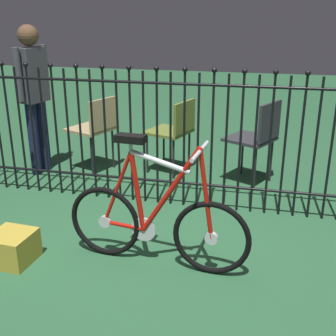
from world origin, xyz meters
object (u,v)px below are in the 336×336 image
(person_visitor, at_px, (33,88))
(bicycle, at_px, (156,221))
(chair_charcoal, at_px, (257,134))
(chair_tan, at_px, (95,126))
(display_crate, at_px, (12,247))
(chair_olive, at_px, (174,128))

(person_visitor, bearing_deg, bicycle, -41.46)
(bicycle, xyz_separation_m, chair_charcoal, (0.61, 1.69, 0.20))
(chair_tan, bearing_deg, display_crate, -86.21)
(chair_olive, height_order, display_crate, chair_olive)
(chair_charcoal, bearing_deg, chair_tan, 179.86)
(chair_tan, distance_m, display_crate, 1.95)
(bicycle, distance_m, chair_tan, 2.04)
(chair_olive, xyz_separation_m, person_visitor, (-1.45, -0.30, 0.42))
(chair_charcoal, relative_size, person_visitor, 0.55)
(person_visitor, bearing_deg, chair_charcoal, 4.15)
(chair_olive, distance_m, person_visitor, 1.54)
(bicycle, relative_size, chair_tan, 1.60)
(chair_tan, xyz_separation_m, chair_charcoal, (1.74, -0.00, 0.02))
(chair_charcoal, bearing_deg, display_crate, -130.30)
(display_crate, bearing_deg, bicycle, 11.72)
(bicycle, distance_m, chair_olive, 1.85)
(chair_charcoal, relative_size, chair_olive, 1.07)
(chair_olive, bearing_deg, person_visitor, -168.26)
(chair_tan, bearing_deg, chair_charcoal, -0.14)
(bicycle, bearing_deg, display_crate, -168.28)
(bicycle, relative_size, display_crate, 4.53)
(chair_charcoal, bearing_deg, chair_olive, 171.47)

